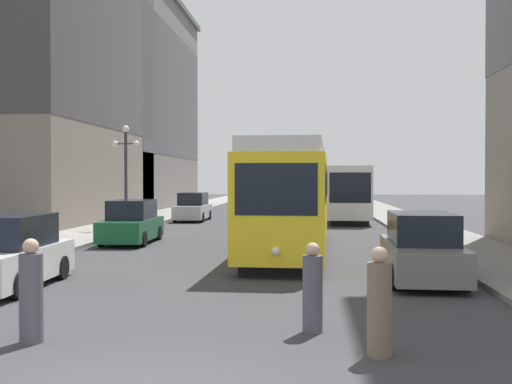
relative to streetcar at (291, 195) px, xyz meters
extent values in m
cube|color=gray|center=(-9.83, 24.08, -2.03)|extent=(3.47, 120.00, 0.15)
cube|color=gray|center=(6.69, 24.08, -2.03)|extent=(3.47, 120.00, 0.15)
cube|color=black|center=(0.00, 0.01, -1.93)|extent=(2.62, 12.78, 0.35)
cube|color=yellow|center=(0.00, 0.01, -0.20)|extent=(3.04, 13.90, 3.10)
cube|color=black|center=(0.00, 0.01, 0.50)|extent=(3.06, 13.35, 1.08)
cube|color=silver|center=(0.00, 0.01, 1.57)|extent=(2.83, 13.62, 0.44)
cube|color=black|center=(-0.22, -6.88, 0.34)|extent=(2.21, 0.15, 1.40)
sphere|color=#F2EACC|center=(-0.22, -6.95, -1.30)|extent=(0.24, 0.24, 0.24)
cube|color=black|center=(3.14, 17.56, -1.93)|extent=(2.54, 10.60, 0.35)
cube|color=silver|center=(3.14, 17.56, -0.20)|extent=(2.96, 11.53, 3.10)
cube|color=black|center=(3.14, 17.56, 0.34)|extent=(2.97, 11.07, 1.30)
cube|color=black|center=(2.94, 11.86, 0.11)|extent=(2.31, 0.16, 1.71)
cylinder|color=black|center=(-7.64, 14.89, -1.78)|extent=(0.18, 0.64, 0.64)
cylinder|color=black|center=(-7.66, 17.81, -1.78)|extent=(0.18, 0.64, 0.64)
cylinder|color=black|center=(-5.93, 14.90, -1.78)|extent=(0.18, 0.64, 0.64)
cylinder|color=black|center=(-5.95, 17.82, -1.78)|extent=(0.18, 0.64, 0.64)
cube|color=#B2B2B7|center=(-6.80, 16.35, -1.50)|extent=(1.83, 4.73, 0.84)
cube|color=black|center=(-6.80, 16.47, -0.68)|extent=(1.60, 2.60, 0.80)
cylinder|color=black|center=(-7.70, -7.20, -1.78)|extent=(0.20, 0.65, 0.64)
cylinder|color=black|center=(-5.89, -9.96, -1.78)|extent=(0.20, 0.65, 0.64)
cylinder|color=black|center=(-5.99, -7.14, -1.78)|extent=(0.20, 0.65, 0.64)
cube|color=silver|center=(-6.80, -8.58, -1.50)|extent=(1.96, 4.62, 0.84)
cube|color=black|center=(-6.80, -8.47, -0.68)|extent=(1.67, 2.56, 0.80)
cylinder|color=black|center=(4.56, -4.98, -1.78)|extent=(0.20, 0.65, 0.64)
cylinder|color=black|center=(4.45, -8.05, -1.78)|extent=(0.20, 0.65, 0.64)
cylinder|color=black|center=(2.85, -4.92, -1.78)|extent=(0.20, 0.65, 0.64)
cylinder|color=black|center=(2.74, -7.99, -1.78)|extent=(0.20, 0.65, 0.64)
cube|color=slate|center=(3.65, -6.48, -1.50)|extent=(1.97, 5.01, 0.84)
cube|color=black|center=(3.65, -6.61, -0.68)|extent=(1.68, 2.78, 0.80)
cylinder|color=black|center=(-7.61, 0.86, -1.78)|extent=(0.20, 0.64, 0.64)
cylinder|color=black|center=(-7.69, 3.76, -1.78)|extent=(0.20, 0.64, 0.64)
cylinder|color=black|center=(-5.90, 0.91, -1.78)|extent=(0.20, 0.64, 0.64)
cylinder|color=black|center=(-5.98, 3.81, -1.78)|extent=(0.20, 0.64, 0.64)
cube|color=#14512D|center=(-6.80, 2.34, -1.50)|extent=(1.93, 4.72, 0.84)
cube|color=black|center=(-6.80, 2.45, -0.68)|extent=(1.66, 2.61, 0.80)
cylinder|color=#4C4C56|center=(-3.94, -13.53, -1.36)|extent=(0.39, 0.39, 1.48)
sphere|color=tan|center=(-3.94, -13.53, -0.50)|extent=(0.27, 0.27, 0.27)
cylinder|color=#4C4C56|center=(0.72, -12.42, -1.42)|extent=(0.36, 0.36, 1.37)
sphere|color=tan|center=(0.72, -12.42, -0.63)|extent=(0.24, 0.24, 0.24)
cylinder|color=#6B5B4C|center=(1.73, -13.86, -1.38)|extent=(0.38, 0.38, 1.45)
sphere|color=tan|center=(1.73, -13.86, -0.54)|extent=(0.26, 0.26, 0.26)
cylinder|color=#333338|center=(-8.70, 7.94, 0.52)|extent=(0.16, 0.16, 4.95)
sphere|color=white|center=(-8.70, 7.94, 3.16)|extent=(0.36, 0.36, 0.36)
sphere|color=white|center=(-9.25, 7.94, 2.40)|extent=(0.31, 0.31, 0.31)
sphere|color=white|center=(-8.15, 7.94, 2.40)|extent=(0.31, 0.31, 0.31)
cube|color=#333338|center=(-8.70, 7.94, 2.40)|extent=(1.10, 0.06, 0.06)
cube|color=slate|center=(-18.20, 15.33, 9.53)|extent=(13.27, 19.89, 23.26)
cube|color=#3D3838|center=(-18.20, 15.33, 10.69)|extent=(13.31, 19.93, 13.96)
cube|color=slate|center=(-17.60, 33.37, 7.33)|extent=(12.07, 22.85, 18.85)
cube|color=#383538|center=(-17.60, 33.37, 8.27)|extent=(12.11, 22.89, 11.31)
cube|color=#5F5B56|center=(-17.60, 33.37, 17.00)|extent=(12.67, 23.45, 0.50)
camera|label=1|loc=(0.66, -23.58, 0.63)|focal=44.19mm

